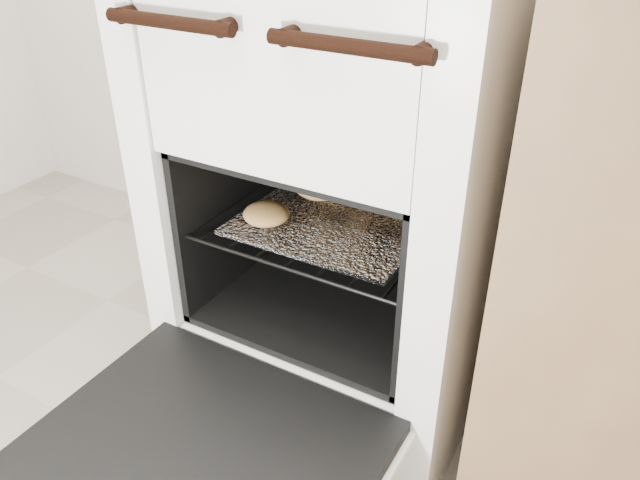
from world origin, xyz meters
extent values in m
cube|color=white|center=(0.02, 1.17, 0.47)|extent=(0.62, 0.66, 0.95)
cylinder|color=black|center=(-0.12, 0.82, 0.83)|extent=(0.23, 0.02, 0.02)
cylinder|color=black|center=(0.17, 0.82, 0.83)|extent=(0.23, 0.02, 0.02)
cube|color=black|center=(0.02, 0.63, 0.21)|extent=(0.54, 0.41, 0.02)
cube|color=white|center=(0.02, 0.63, 0.20)|extent=(0.56, 0.43, 0.02)
cylinder|color=black|center=(-0.20, 1.09, 0.42)|extent=(0.01, 0.43, 0.01)
cylinder|color=black|center=(0.24, 1.09, 0.42)|extent=(0.01, 0.43, 0.01)
cylinder|color=black|center=(0.02, 0.88, 0.42)|extent=(0.44, 0.01, 0.01)
cylinder|color=black|center=(0.02, 1.29, 0.42)|extent=(0.44, 0.01, 0.01)
cylinder|color=black|center=(-0.16, 1.09, 0.42)|extent=(0.01, 0.41, 0.01)
cylinder|color=black|center=(-0.10, 1.09, 0.42)|extent=(0.01, 0.41, 0.01)
cylinder|color=black|center=(-0.04, 1.09, 0.42)|extent=(0.01, 0.41, 0.01)
cylinder|color=black|center=(0.02, 1.09, 0.42)|extent=(0.01, 0.41, 0.01)
cylinder|color=black|center=(0.08, 1.09, 0.42)|extent=(0.01, 0.41, 0.01)
cylinder|color=black|center=(0.15, 1.09, 0.42)|extent=(0.01, 0.41, 0.01)
cylinder|color=black|center=(0.21, 1.09, 0.42)|extent=(0.01, 0.41, 0.01)
cube|color=white|center=(0.02, 1.07, 0.43)|extent=(0.35, 0.31, 0.01)
ellipsoid|color=tan|center=(0.14, 1.18, 0.45)|extent=(0.15, 0.15, 0.05)
ellipsoid|color=tan|center=(-0.05, 1.14, 0.45)|extent=(0.14, 0.14, 0.05)
ellipsoid|color=tan|center=(-0.08, 0.99, 0.45)|extent=(0.12, 0.12, 0.04)
ellipsoid|color=tan|center=(0.02, 1.16, 0.45)|extent=(0.13, 0.13, 0.05)
camera|label=1|loc=(0.53, 0.13, 1.01)|focal=35.00mm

